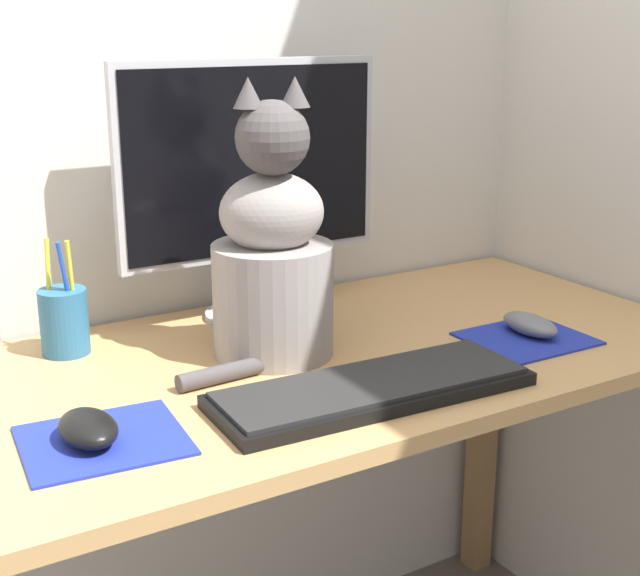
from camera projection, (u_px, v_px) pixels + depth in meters
The scene contains 10 objects.
wall_back at pixel (192, 9), 1.49m from camera, with size 7.00×0.04×2.50m.
desk at pixel (294, 422), 1.39m from camera, with size 1.36×0.62×0.74m.
monitor at pixel (251, 177), 1.48m from camera, with size 0.47×0.17×0.44m.
keyboard at pixel (372, 388), 1.22m from camera, with size 0.46×0.18×0.02m.
mousepad_left at pixel (103, 440), 1.09m from camera, with size 0.21×0.19×0.00m.
mousepad_right at pixel (527, 338), 1.44m from camera, with size 0.19×0.17×0.00m.
computer_mouse_left at pixel (88, 428), 1.08m from camera, with size 0.07×0.11×0.04m.
computer_mouse_right at pixel (530, 324), 1.45m from camera, with size 0.06×0.11×0.03m.
cat at pixel (272, 256), 1.34m from camera, with size 0.30×0.23×0.42m.
pen_cup at pixel (64, 320), 1.37m from camera, with size 0.07×0.07×0.18m.
Camera 1 is at (-0.62, -1.11, 1.23)m, focal length 50.00 mm.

